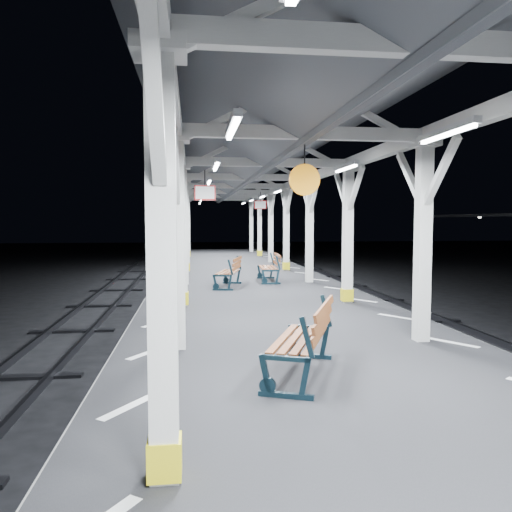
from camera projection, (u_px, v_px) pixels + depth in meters
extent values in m
plane|color=black|center=(281.00, 369.00, 10.12)|extent=(120.00, 120.00, 0.00)
cube|color=black|center=(281.00, 345.00, 10.09)|extent=(6.00, 50.00, 1.00)
cube|color=silver|center=(158.00, 323.00, 9.74)|extent=(1.00, 48.00, 0.01)
cube|color=silver|center=(397.00, 317.00, 10.36)|extent=(1.00, 48.00, 0.01)
cube|color=#2D2D33|center=(53.00, 373.00, 9.55)|extent=(0.08, 60.00, 0.16)
cube|color=black|center=(23.00, 377.00, 9.48)|extent=(2.20, 0.22, 0.06)
cube|color=#2D2D33|center=(486.00, 357.00, 10.68)|extent=(0.08, 60.00, 0.16)
cube|color=black|center=(509.00, 359.00, 10.76)|extent=(2.20, 0.22, 0.06)
cube|color=silver|center=(162.00, 274.00, 3.75)|extent=(0.22, 0.22, 3.20)
cube|color=silver|center=(159.00, 48.00, 3.63)|extent=(0.40, 0.40, 0.12)
cube|color=gold|center=(165.00, 457.00, 3.85)|extent=(0.26, 0.26, 0.30)
cube|color=silver|center=(164.00, 132.00, 4.21)|extent=(0.10, 0.99, 0.99)
cube|color=silver|center=(155.00, 101.00, 3.12)|extent=(0.10, 0.99, 0.99)
cube|color=silver|center=(177.00, 247.00, 7.71)|extent=(0.22, 0.22, 3.20)
cube|color=silver|center=(176.00, 138.00, 7.59)|extent=(0.40, 0.40, 0.12)
cube|color=silver|center=(178.00, 175.00, 8.17)|extent=(0.10, 0.99, 0.99)
cube|color=silver|center=(175.00, 168.00, 7.08)|extent=(0.10, 0.99, 0.99)
cube|color=silver|center=(182.00, 238.00, 11.66)|extent=(0.22, 0.22, 3.20)
cube|color=silver|center=(182.00, 166.00, 11.55)|extent=(0.40, 0.40, 0.12)
cube|color=gold|center=(183.00, 298.00, 11.76)|extent=(0.26, 0.26, 0.30)
cube|color=silver|center=(182.00, 190.00, 12.13)|extent=(0.10, 0.99, 0.99)
cube|color=silver|center=(181.00, 187.00, 11.04)|extent=(0.10, 0.99, 0.99)
cube|color=silver|center=(185.00, 234.00, 15.62)|extent=(0.22, 0.22, 3.20)
cube|color=silver|center=(184.00, 180.00, 15.50)|extent=(0.40, 0.40, 0.12)
cube|color=silver|center=(185.00, 198.00, 16.08)|extent=(0.10, 0.99, 0.99)
cube|color=silver|center=(184.00, 196.00, 14.99)|extent=(0.10, 0.99, 0.99)
cube|color=silver|center=(186.00, 231.00, 19.58)|extent=(0.22, 0.22, 3.20)
cube|color=silver|center=(186.00, 188.00, 19.46)|extent=(0.40, 0.40, 0.12)
cube|color=gold|center=(187.00, 267.00, 19.68)|extent=(0.26, 0.26, 0.30)
cube|color=silver|center=(186.00, 202.00, 20.04)|extent=(0.10, 0.99, 0.99)
cube|color=silver|center=(186.00, 201.00, 18.95)|extent=(0.10, 0.99, 0.99)
cube|color=silver|center=(187.00, 229.00, 23.53)|extent=(0.22, 0.22, 3.20)
cube|color=silver|center=(187.00, 194.00, 23.42)|extent=(0.40, 0.40, 0.12)
cube|color=silver|center=(187.00, 205.00, 24.00)|extent=(0.10, 0.99, 0.99)
cube|color=silver|center=(187.00, 204.00, 22.91)|extent=(0.10, 0.99, 0.99)
cube|color=silver|center=(188.00, 228.00, 27.49)|extent=(0.22, 0.22, 3.20)
cube|color=silver|center=(188.00, 198.00, 27.37)|extent=(0.40, 0.40, 0.12)
cube|color=gold|center=(188.00, 254.00, 27.59)|extent=(0.26, 0.26, 0.30)
cube|color=silver|center=(188.00, 207.00, 27.96)|extent=(0.10, 0.99, 0.99)
cube|color=silver|center=(188.00, 207.00, 26.87)|extent=(0.10, 0.99, 0.99)
cube|color=silver|center=(188.00, 227.00, 31.45)|extent=(0.22, 0.22, 3.20)
cube|color=silver|center=(188.00, 201.00, 31.33)|extent=(0.40, 0.40, 0.12)
cube|color=silver|center=(188.00, 209.00, 31.91)|extent=(0.10, 0.99, 0.99)
cube|color=silver|center=(188.00, 209.00, 30.82)|extent=(0.10, 0.99, 0.99)
cube|color=silver|center=(423.00, 245.00, 8.21)|extent=(0.22, 0.22, 3.20)
cube|color=silver|center=(425.00, 143.00, 8.10)|extent=(0.40, 0.40, 0.12)
cube|color=silver|center=(410.00, 178.00, 8.68)|extent=(0.10, 0.99, 0.99)
cube|color=silver|center=(441.00, 172.00, 7.59)|extent=(0.10, 0.99, 0.99)
cube|color=silver|center=(348.00, 237.00, 12.17)|extent=(0.22, 0.22, 3.20)
cube|color=silver|center=(349.00, 169.00, 12.05)|extent=(0.40, 0.40, 0.12)
cube|color=gold|center=(347.00, 295.00, 12.27)|extent=(0.26, 0.26, 0.30)
cube|color=silver|center=(342.00, 191.00, 12.63)|extent=(0.10, 0.99, 0.99)
cube|color=silver|center=(356.00, 188.00, 11.55)|extent=(0.10, 0.99, 0.99)
cube|color=silver|center=(309.00, 233.00, 16.13)|extent=(0.22, 0.22, 3.20)
cube|color=silver|center=(310.00, 182.00, 16.01)|extent=(0.40, 0.40, 0.12)
cube|color=silver|center=(306.00, 198.00, 16.59)|extent=(0.10, 0.99, 0.99)
cube|color=silver|center=(314.00, 197.00, 15.50)|extent=(0.10, 0.99, 0.99)
cube|color=silver|center=(286.00, 231.00, 20.09)|extent=(0.22, 0.22, 3.20)
cube|color=silver|center=(286.00, 189.00, 19.97)|extent=(0.40, 0.40, 0.12)
cube|color=gold|center=(286.00, 266.00, 20.19)|extent=(0.26, 0.26, 0.30)
cube|color=silver|center=(284.00, 203.00, 20.55)|extent=(0.10, 0.99, 0.99)
cube|color=silver|center=(289.00, 202.00, 19.46)|extent=(0.10, 0.99, 0.99)
cube|color=silver|center=(271.00, 229.00, 24.04)|extent=(0.22, 0.22, 3.20)
cube|color=silver|center=(271.00, 194.00, 23.93)|extent=(0.40, 0.40, 0.12)
cube|color=silver|center=(269.00, 205.00, 24.51)|extent=(0.10, 0.99, 0.99)
cube|color=silver|center=(273.00, 205.00, 23.42)|extent=(0.10, 0.99, 0.99)
cube|color=silver|center=(260.00, 228.00, 28.00)|extent=(0.22, 0.22, 3.20)
cube|color=silver|center=(260.00, 198.00, 27.88)|extent=(0.40, 0.40, 0.12)
cube|color=gold|center=(260.00, 253.00, 28.10)|extent=(0.26, 0.26, 0.30)
cube|color=silver|center=(258.00, 208.00, 28.46)|extent=(0.10, 0.99, 0.99)
cube|color=silver|center=(261.00, 207.00, 27.38)|extent=(0.10, 0.99, 0.99)
cube|color=silver|center=(251.00, 227.00, 31.96)|extent=(0.22, 0.22, 3.20)
cube|color=silver|center=(251.00, 201.00, 31.84)|extent=(0.40, 0.40, 0.12)
cube|color=silver|center=(250.00, 209.00, 32.42)|extent=(0.10, 0.99, 0.99)
cube|color=silver|center=(252.00, 209.00, 31.33)|extent=(0.10, 0.99, 0.99)
cube|color=silver|center=(179.00, 149.00, 9.56)|extent=(0.18, 48.00, 0.24)
cube|color=silver|center=(379.00, 152.00, 10.07)|extent=(0.18, 48.00, 0.24)
cube|color=silver|center=(420.00, 43.00, 3.88)|extent=(4.20, 0.14, 0.20)
cube|color=silver|center=(305.00, 133.00, 7.83)|extent=(4.20, 0.14, 0.20)
cube|color=silver|center=(267.00, 162.00, 11.79)|extent=(4.20, 0.14, 0.20)
cube|color=silver|center=(248.00, 177.00, 15.75)|extent=(4.20, 0.14, 0.20)
cube|color=silver|center=(237.00, 186.00, 19.71)|extent=(4.20, 0.14, 0.20)
cube|color=silver|center=(229.00, 192.00, 23.66)|extent=(4.20, 0.14, 0.20)
cube|color=silver|center=(224.00, 196.00, 27.62)|extent=(4.20, 0.14, 0.20)
cube|color=silver|center=(220.00, 199.00, 31.58)|extent=(4.20, 0.14, 0.20)
cube|color=silver|center=(282.00, 103.00, 9.75)|extent=(0.16, 48.00, 0.20)
cube|color=#4C4F53|center=(216.00, 121.00, 9.61)|extent=(2.80, 49.00, 1.45)
cube|color=#4C4F53|center=(346.00, 124.00, 9.94)|extent=(2.80, 49.00, 1.45)
cube|color=silver|center=(233.00, 125.00, 5.71)|extent=(0.10, 1.35, 0.08)
cube|color=white|center=(233.00, 129.00, 5.71)|extent=(0.05, 1.25, 0.05)
cube|color=silver|center=(216.00, 164.00, 9.67)|extent=(0.10, 1.35, 0.08)
cube|color=white|center=(216.00, 167.00, 9.67)|extent=(0.05, 1.25, 0.05)
cube|color=silver|center=(209.00, 181.00, 13.62)|extent=(0.10, 1.35, 0.08)
cube|color=white|center=(209.00, 182.00, 13.63)|extent=(0.05, 1.25, 0.05)
cube|color=silver|center=(205.00, 190.00, 17.58)|extent=(0.10, 1.35, 0.08)
cube|color=white|center=(205.00, 191.00, 17.59)|extent=(0.05, 1.25, 0.05)
cube|color=silver|center=(203.00, 195.00, 21.54)|extent=(0.10, 1.35, 0.08)
cube|color=white|center=(203.00, 196.00, 21.54)|extent=(0.05, 1.25, 0.05)
cube|color=silver|center=(201.00, 199.00, 25.50)|extent=(0.10, 1.35, 0.08)
cube|color=white|center=(201.00, 200.00, 25.50)|extent=(0.05, 1.25, 0.05)
cube|color=silver|center=(200.00, 202.00, 29.45)|extent=(0.10, 1.35, 0.08)
cube|color=white|center=(200.00, 203.00, 29.46)|extent=(0.05, 1.25, 0.05)
cube|color=silver|center=(447.00, 130.00, 6.04)|extent=(0.10, 1.35, 0.08)
cube|color=white|center=(446.00, 134.00, 6.04)|extent=(0.05, 1.25, 0.05)
cube|color=silver|center=(346.00, 166.00, 10.00)|extent=(0.10, 1.35, 0.08)
cube|color=white|center=(346.00, 168.00, 10.00)|extent=(0.05, 1.25, 0.05)
cube|color=silver|center=(302.00, 181.00, 13.95)|extent=(0.10, 1.35, 0.08)
cube|color=white|center=(302.00, 183.00, 13.96)|extent=(0.05, 1.25, 0.05)
cube|color=silver|center=(278.00, 190.00, 17.91)|extent=(0.10, 1.35, 0.08)
cube|color=white|center=(278.00, 192.00, 17.92)|extent=(0.05, 1.25, 0.05)
cube|color=silver|center=(262.00, 196.00, 21.87)|extent=(0.10, 1.35, 0.08)
cube|color=white|center=(262.00, 197.00, 21.87)|extent=(0.05, 1.25, 0.05)
cube|color=silver|center=(251.00, 199.00, 25.83)|extent=(0.10, 1.35, 0.08)
cube|color=white|center=(251.00, 200.00, 25.83)|extent=(0.05, 1.25, 0.05)
cube|color=silver|center=(244.00, 202.00, 29.78)|extent=(0.10, 1.35, 0.08)
cube|color=white|center=(244.00, 203.00, 29.79)|extent=(0.05, 1.25, 0.05)
cylinder|color=black|center=(305.00, 154.00, 7.86)|extent=(0.02, 0.02, 0.30)
cylinder|color=orange|center=(305.00, 180.00, 7.89)|extent=(0.50, 0.04, 0.50)
cylinder|color=black|center=(205.00, 178.00, 11.79)|extent=(0.02, 0.02, 0.36)
cube|color=red|center=(205.00, 193.00, 11.82)|extent=(0.50, 0.03, 0.35)
cube|color=white|center=(205.00, 193.00, 11.82)|extent=(0.44, 0.04, 0.29)
cylinder|color=black|center=(260.00, 196.00, 20.73)|extent=(0.02, 0.02, 0.36)
cube|color=red|center=(260.00, 205.00, 20.76)|extent=(0.50, 0.03, 0.35)
cube|color=white|center=(260.00, 205.00, 20.76)|extent=(0.44, 0.05, 0.29)
cube|color=black|center=(428.00, 241.00, 33.55)|extent=(0.20, 0.20, 3.30)
sphere|color=silver|center=(480.00, 217.00, 27.50)|extent=(0.20, 0.20, 0.20)
sphere|color=silver|center=(429.00, 217.00, 33.44)|extent=(0.20, 0.20, 0.20)
cube|color=#10242E|center=(286.00, 396.00, 5.63)|extent=(0.61, 0.30, 0.06)
cube|color=#10242E|center=(266.00, 375.00, 5.67)|extent=(0.17, 0.11, 0.49)
cube|color=#10242E|center=(305.00, 379.00, 5.56)|extent=(0.16, 0.11, 0.49)
cube|color=#10242E|center=(307.00, 337.00, 5.52)|extent=(0.18, 0.12, 0.47)
cube|color=#10242E|center=(310.00, 356.00, 7.27)|extent=(0.61, 0.30, 0.06)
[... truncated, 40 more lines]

